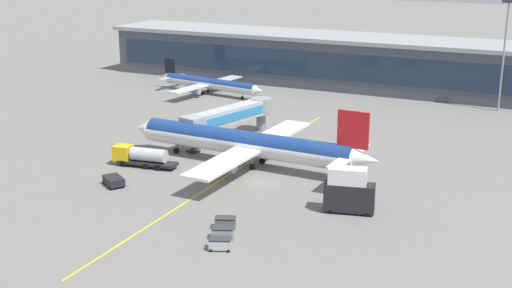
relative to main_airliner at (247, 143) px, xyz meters
The scene contains 13 objects.
ground_plane 9.41m from the main_airliner, 49.35° to the right, with size 700.00×700.00×0.00m, color slate.
apron_lead_in_line 5.90m from the main_airliner, 94.36° to the right, with size 0.30×80.00×0.01m, color yellow.
terminal_building 72.32m from the main_airliner, 74.65° to the left, with size 182.65×19.17×12.73m.
main_airliner is the anchor object (origin of this frame).
jet_bridge 15.24m from the main_airliner, 127.46° to the left, with size 8.60×22.04×6.45m.
fuel_tanker 17.41m from the main_airliner, 152.18° to the right, with size 11.03×3.89×3.25m.
pushback_tug 22.44m from the main_airliner, 127.42° to the right, with size 4.44×4.01×1.40m.
catering_lift 24.81m from the main_airliner, 29.65° to the right, with size 7.19×4.00×6.30m.
baggage_cart_0 32.44m from the main_airliner, 69.04° to the right, with size 3.04×2.43×1.48m.
baggage_cart_1 29.26m from the main_airliner, 69.22° to the right, with size 3.04×2.43×1.48m.
baggage_cart_2 26.08m from the main_airliner, 69.45° to the right, with size 3.04×2.43×1.48m.
commuter_jet_far 55.93m from the main_airliner, 125.87° to the left, with size 31.19×25.06×7.53m.
apron_light_mast_0 67.03m from the main_airliner, 60.64° to the left, with size 2.80×0.50×23.98m.
Camera 1 is at (42.07, -88.42, 35.06)m, focal length 47.64 mm.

